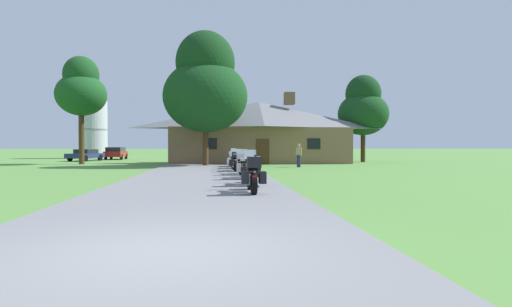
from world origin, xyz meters
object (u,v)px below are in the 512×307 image
(tree_right_of_lodge, at_px, (363,108))
(motorcycle_red_third_in_row, at_px, (245,166))
(motorcycle_silver_farthest_in_row, at_px, (233,159))
(tree_by_lodge_front, at_px, (205,86))
(parked_red_suv_far_left, at_px, (116,153))
(bystander_tan_shirt_near_lodge, at_px, (299,154))
(motorcycle_white_sixth_in_row, at_px, (233,160))
(metal_silo_distant, at_px, (93,126))
(motorcycle_black_second_in_row, at_px, (251,170))
(parked_navy_sedan_far_left, at_px, (86,155))
(motorcycle_white_fourth_in_row, at_px, (240,163))
(tree_left_far, at_px, (81,89))
(motorcycle_blue_fifth_in_row, at_px, (235,162))
(motorcycle_green_nearest_to_camera, at_px, (252,175))

(tree_right_of_lodge, bearing_deg, motorcycle_red_third_in_row, -122.30)
(motorcycle_silver_farthest_in_row, height_order, tree_by_lodge_front, tree_by_lodge_front)
(motorcycle_red_third_in_row, bearing_deg, parked_red_suv_far_left, 115.30)
(bystander_tan_shirt_near_lodge, relative_size, tree_right_of_lodge, 0.20)
(motorcycle_white_sixth_in_row, distance_m, metal_silo_distant, 32.08)
(motorcycle_black_second_in_row, height_order, bystander_tan_shirt_near_lodge, bystander_tan_shirt_near_lodge)
(motorcycle_black_second_in_row, relative_size, parked_navy_sedan_far_left, 0.46)
(motorcycle_white_fourth_in_row, distance_m, motorcycle_white_sixth_in_row, 5.68)
(motorcycle_red_third_in_row, relative_size, tree_left_far, 0.23)
(motorcycle_white_fourth_in_row, relative_size, bystander_tan_shirt_near_lodge, 1.23)
(motorcycle_white_fourth_in_row, bearing_deg, bystander_tan_shirt_near_lodge, 60.43)
(motorcycle_blue_fifth_in_row, height_order, parked_red_suv_far_left, parked_red_suv_far_left)
(motorcycle_white_fourth_in_row, relative_size, parked_navy_sedan_far_left, 0.46)
(parked_red_suv_far_left, bearing_deg, motorcycle_green_nearest_to_camera, -72.57)
(motorcycle_red_third_in_row, bearing_deg, tree_left_far, 127.99)
(parked_red_suv_far_left, bearing_deg, motorcycle_black_second_in_row, -70.89)
(motorcycle_green_nearest_to_camera, distance_m, bystander_tan_shirt_near_lodge, 17.09)
(motorcycle_black_second_in_row, xyz_separation_m, bystander_tan_shirt_near_lodge, (4.57, 13.77, 0.34))
(motorcycle_black_second_in_row, xyz_separation_m, tree_left_far, (-12.56, 20.66, 5.68))
(parked_red_suv_far_left, bearing_deg, motorcycle_white_sixth_in_row, -62.21)
(motorcycle_white_sixth_in_row, distance_m, parked_red_suv_far_left, 25.48)
(bystander_tan_shirt_near_lodge, bearing_deg, metal_silo_distant, -171.28)
(bystander_tan_shirt_near_lodge, bearing_deg, tree_right_of_lodge, 107.17)
(motorcycle_black_second_in_row, xyz_separation_m, motorcycle_red_third_in_row, (-0.04, 2.98, 0.00))
(tree_by_lodge_front, distance_m, parked_red_suv_far_left, 20.98)
(motorcycle_red_third_in_row, height_order, bystander_tan_shirt_near_lodge, bystander_tan_shirt_near_lodge)
(bystander_tan_shirt_near_lodge, xyz_separation_m, tree_right_of_lodge, (8.16, 9.42, 4.22))
(motorcycle_green_nearest_to_camera, xyz_separation_m, metal_silo_distant, (-16.58, 41.27, 3.46))
(motorcycle_black_second_in_row, bearing_deg, motorcycle_silver_farthest_in_row, 96.91)
(bystander_tan_shirt_near_lodge, height_order, parked_red_suv_far_left, bystander_tan_shirt_near_lodge)
(motorcycle_red_third_in_row, height_order, tree_right_of_lodge, tree_right_of_lodge)
(tree_left_far, bearing_deg, motorcycle_blue_fifth_in_row, -44.62)
(motorcycle_red_third_in_row, distance_m, motorcycle_white_sixth_in_row, 8.39)
(motorcycle_blue_fifth_in_row, height_order, motorcycle_silver_farthest_in_row, same)
(motorcycle_blue_fifth_in_row, bearing_deg, parked_red_suv_far_left, 114.82)
(motorcycle_white_fourth_in_row, distance_m, bystander_tan_shirt_near_lodge, 9.33)
(motorcycle_black_second_in_row, xyz_separation_m, parked_navy_sedan_far_left, (-14.64, 28.54, 0.03))
(motorcycle_green_nearest_to_camera, distance_m, motorcycle_black_second_in_row, 2.65)
(motorcycle_blue_fifth_in_row, xyz_separation_m, metal_silo_distant, (-16.54, 30.14, 3.46))
(tree_right_of_lodge, bearing_deg, metal_silo_distant, 152.38)
(motorcycle_white_sixth_in_row, height_order, metal_silo_distant, metal_silo_distant)
(motorcycle_black_second_in_row, relative_size, tree_by_lodge_front, 0.20)
(motorcycle_white_sixth_in_row, relative_size, parked_navy_sedan_far_left, 0.46)
(tree_right_of_lodge, height_order, tree_left_far, tree_left_far)
(motorcycle_blue_fifth_in_row, distance_m, tree_by_lodge_front, 9.64)
(motorcycle_white_sixth_in_row, relative_size, motorcycle_silver_farthest_in_row, 1.00)
(motorcycle_blue_fifth_in_row, xyz_separation_m, tree_left_far, (-12.33, 12.16, 5.68))
(metal_silo_distant, height_order, parked_red_suv_far_left, metal_silo_distant)
(motorcycle_black_second_in_row, xyz_separation_m, motorcycle_white_sixth_in_row, (-0.21, 11.37, 0.00))
(metal_silo_distant, distance_m, parked_navy_sedan_far_left, 10.87)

